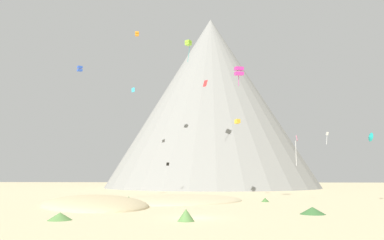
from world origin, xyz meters
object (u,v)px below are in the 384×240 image
Objects in this scene: bush_far_right at (129,199)px; kite_orange_high at (137,34)px; kite_teal_low at (370,137)px; kite_cyan_high at (133,90)px; bush_mid_center at (265,200)px; kite_lime_high at (188,43)px; rock_massif at (213,105)px; kite_gold_mid at (237,121)px; kite_rainbow_low at (296,145)px; bush_scatter_east at (312,211)px; bush_far_left at (67,200)px; bush_near_left at (186,215)px; kite_black_low at (168,164)px; kite_white_low at (327,136)px; bush_near_right at (60,216)px; kite_blue_mid at (80,69)px; kite_magenta_mid at (239,71)px.

kite_orange_high is at bearing 101.88° from bush_far_right.
kite_teal_low is 1.10× the size of kite_cyan_high.
bush_mid_center is at bearing 3.67° from bush_far_right.
rock_massif is at bearing 28.24° from kite_lime_high.
kite_gold_mid is (26.78, -19.72, -11.76)m from kite_cyan_high.
kite_gold_mid reaches higher than kite_rainbow_low.
bush_scatter_east is 24.13m from kite_rainbow_low.
bush_far_left is 27.85m from bush_near_left.
kite_black_low reaches higher than bush_far_right.
kite_teal_low is (25.95, -74.14, -19.76)m from rock_massif.
kite_rainbow_low is (-11.60, -23.07, -3.95)m from kite_white_low.
kite_white_low is (38.65, 27.97, 12.68)m from bush_far_right.
kite_cyan_high is at bearing -118.39° from rock_massif.
kite_teal_low is at bearing 3.01° from bush_far_right.
kite_teal_low is at bearing 29.03° from kite_cyan_high.
kite_black_low is at bearing -78.59° from kite_gold_mid.
bush_far_right is at bearing 10.12° from kite_gold_mid.
bush_near_right reaches higher than bush_mid_center.
bush_mid_center is 1.23× the size of kite_orange_high.
bush_far_left is 51.64m from kite_orange_high.
kite_orange_high is at bearing 96.24° from bush_near_right.
bush_far_left reaches higher than bush_scatter_east.
rock_massif is at bearing 81.10° from bush_far_right.
kite_black_low is at bearing -138.61° from kite_teal_low.
kite_cyan_high is at bearing 109.74° from kite_rainbow_low.
rock_massif is 76.78× the size of kite_orange_high.
kite_gold_mid is (29.57, 10.97, -8.66)m from kite_blue_mid.
kite_rainbow_low is at bearing -11.87° from kite_magenta_mid.
bush_far_right is at bearing -158.65° from kite_lime_high.
kite_orange_high is (-18.15, -46.54, 9.52)m from rock_massif.
bush_mid_center is at bearing 16.00° from kite_cyan_high.
bush_near_right is 0.40× the size of kite_lime_high.
kite_lime_high is 26.44m from kite_gold_mid.
bush_scatter_east is 2.22× the size of kite_blue_mid.
kite_black_low is (-10.64, -42.27, -22.92)m from rock_massif.
kite_magenta_mid is (25.76, 8.48, 21.36)m from bush_far_left.
kite_lime_high reaches higher than bush_far_right.
bush_near_left is at bearing -80.05° from kite_orange_high.
kite_black_low is at bearing 45.59° from kite_cyan_high.
kite_orange_high is (-44.87, 1.61, 26.28)m from kite_white_low.
bush_far_left is 1.10× the size of kite_gold_mid.
bush_far_left is at bearing 47.93° from kite_white_low.
bush_far_right is 0.67× the size of kite_magenta_mid.
rock_massif reaches higher than kite_blue_mid.
bush_near_right is 47.47m from kite_teal_low.
kite_gold_mid is (24.16, -11.59, -24.25)m from kite_orange_high.
rock_massif is at bearing 74.16° from kite_rainbow_low.
bush_far_left is 1.74× the size of kite_black_low.
bush_far_left is 49.66m from kite_cyan_high.
kite_gold_mid is at bearing 30.05° from kite_cyan_high.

